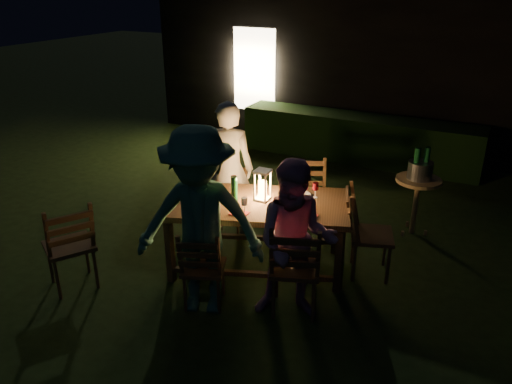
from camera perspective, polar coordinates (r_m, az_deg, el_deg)
The scene contains 29 objects.
garden_envelope at distance 11.08m, azimuth 18.17°, elevation 14.68°, with size 40.00×40.00×3.20m.
dining_table at distance 5.43m, azimuth 0.15°, elevation -1.89°, with size 2.16×1.59×0.81m.
chair_near_left at distance 5.06m, azimuth -5.98°, elevation -10.02°, with size 0.54×0.56×0.91m.
chair_near_right at distance 4.93m, azimuth 4.42°, elevation -10.32°, with size 0.61×0.63×1.05m.
chair_far_left at distance 6.37m, azimuth -3.10°, elevation -2.46°, with size 0.49×0.51×0.91m.
chair_far_right at distance 6.28m, azimuth 5.91°, elevation -2.61°, with size 0.62×0.64×1.02m.
chair_end at distance 5.63m, azimuth 12.74°, elevation -6.26°, with size 0.62×0.60×1.04m.
chair_spare at distance 5.61m, azimuth -20.29°, elevation -7.32°, with size 0.68×0.66×1.05m.
person_house_side at distance 6.18m, azimuth -3.16°, elevation 2.63°, with size 0.63×0.41×1.72m, color white.
person_opp_right at distance 4.64m, azimuth 4.58°, elevation -5.71°, with size 0.77×0.60×1.59m, color #BB809F.
person_opp_left at distance 4.68m, azimuth -6.46°, elevation -3.55°, with size 1.21×0.70×1.88m, color #387158.
lantern at distance 5.37m, azimuth 0.74°, elevation 0.61°, with size 0.16×0.16×0.35m.
plate_far_left at distance 5.67m, azimuth -5.13°, elevation 0.14°, with size 0.25×0.25×0.01m, color white.
plate_near_left at distance 5.28m, azimuth -6.06°, elevation -1.74°, with size 0.25×0.25×0.01m, color white.
plate_far_right at distance 5.56m, azimuth 5.01°, elevation -0.32°, with size 0.25×0.25×0.01m, color white.
plate_near_right at distance 5.16m, azimuth 4.85°, elevation -2.28°, with size 0.25×0.25×0.01m, color white.
wineglass_a at distance 5.65m, azimuth -2.56°, elevation 1.01°, with size 0.06×0.06×0.18m, color #59070F, non-canonical shape.
wineglass_b at distance 5.37m, azimuth -7.65°, elevation -0.42°, with size 0.06×0.06×0.18m, color #59070F, non-canonical shape.
wineglass_c at distance 5.08m, azimuth 3.17°, elevation -1.67°, with size 0.06×0.06×0.18m, color #59070F, non-canonical shape.
wineglass_d at distance 5.50m, azimuth 6.80°, elevation 0.20°, with size 0.06×0.06×0.18m, color #59070F, non-canonical shape.
wineglass_e at distance 5.10m, azimuth -1.34°, elevation -1.55°, with size 0.06×0.06×0.18m, color silver, non-canonical shape.
bottle_table at distance 5.37m, azimuth -2.50°, elevation 0.37°, with size 0.07×0.07×0.28m, color #0F471E.
napkin_left at distance 5.12m, azimuth -1.91°, elevation -2.45°, with size 0.18×0.14×0.01m, color red.
napkin_right at distance 5.09m, azimuth 5.95°, elevation -2.73°, with size 0.18×0.14×0.01m, color red.
phone at distance 5.22m, azimuth -6.99°, elevation -2.11°, with size 0.14×0.07×0.01m, color black.
side_table at distance 6.52m, azimuth 18.02°, elevation 0.74°, with size 0.56×0.56×0.75m.
ice_bucket at distance 6.45m, azimuth 18.24°, elevation 2.37°, with size 0.30×0.30×0.22m, color #A5A8AD.
bottle_bucket_a at distance 6.41m, azimuth 17.80°, elevation 2.75°, with size 0.07×0.07×0.32m, color #0F471E.
bottle_bucket_b at distance 6.47m, azimuth 18.79°, elevation 2.82°, with size 0.07×0.07×0.32m, color #0F471E.
Camera 1 is at (1.74, -4.68, 3.05)m, focal length 35.00 mm.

